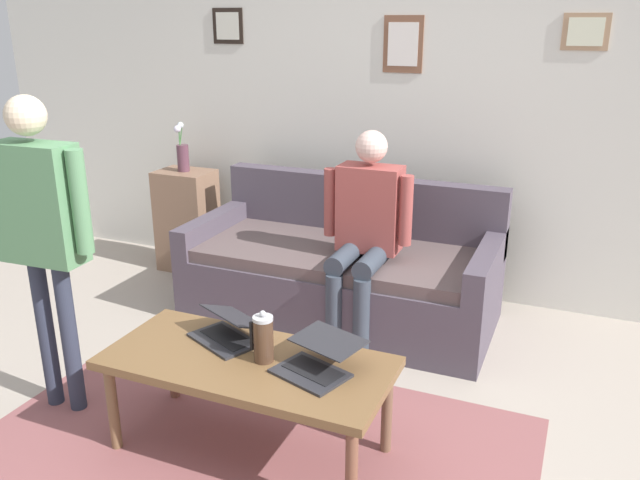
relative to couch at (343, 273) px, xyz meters
The scene contains 12 objects.
ground_plane 1.55m from the couch, 97.25° to the left, with size 7.68×7.68×0.00m, color #A99C8F.
area_rug 1.63m from the couch, 94.37° to the left, with size 2.52×1.75×0.01m, color #8A4F50.
back_wall 1.27m from the couch, 105.34° to the right, with size 7.04×0.11×2.70m.
couch is the anchor object (origin of this frame).
coffee_table 1.51m from the couch, 94.66° to the left, with size 1.28×0.59×0.47m.
laptop_left 1.39m from the couch, 88.00° to the left, with size 0.40×0.37×0.14m.
laptop_center 1.55m from the couch, 106.81° to the left, with size 0.39×0.40×0.12m.
french_press 1.52m from the couch, 97.56° to the left, with size 0.11×0.09×0.24m.
side_shelf 1.48m from the couch, 13.74° to the right, with size 0.42×0.32×0.79m.
flower_vase 1.61m from the couch, 13.72° to the right, with size 0.09×0.09×0.37m.
person_standing 1.94m from the couch, 59.24° to the left, with size 0.56×0.19×1.58m.
person_seated 0.53m from the couch, 134.65° to the left, with size 0.55×0.51×1.28m.
Camera 1 is at (-1.21, 2.19, 1.89)m, focal length 36.30 mm.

